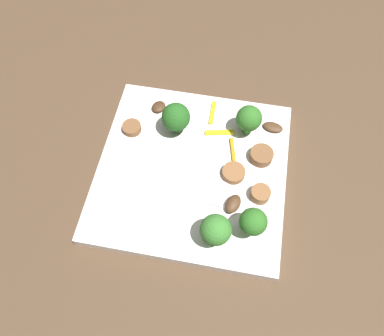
# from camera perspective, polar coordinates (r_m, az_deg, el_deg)

# --- Properties ---
(ground_plane) EXTENTS (1.40, 1.40, 0.00)m
(ground_plane) POSITION_cam_1_polar(r_m,az_deg,el_deg) (0.55, -0.00, -0.86)
(ground_plane) COLOR #4C3826
(plate) EXTENTS (0.27, 0.27, 0.02)m
(plate) POSITION_cam_1_polar(r_m,az_deg,el_deg) (0.54, -0.00, -0.44)
(plate) COLOR white
(plate) RESTS_ON ground_plane
(fork) EXTENTS (0.18, 0.03, 0.00)m
(fork) POSITION_cam_1_polar(r_m,az_deg,el_deg) (0.52, -6.44, -2.71)
(fork) COLOR silver
(fork) RESTS_ON plate
(broccoli_floret_0) EXTENTS (0.04, 0.04, 0.05)m
(broccoli_floret_0) POSITION_cam_1_polar(r_m,az_deg,el_deg) (0.47, 9.30, -8.13)
(broccoli_floret_0) COLOR #347525
(broccoli_floret_0) RESTS_ON plate
(broccoli_floret_1) EXTENTS (0.04, 0.04, 0.05)m
(broccoli_floret_1) POSITION_cam_1_polar(r_m,az_deg,el_deg) (0.54, -2.47, 7.73)
(broccoli_floret_1) COLOR #296420
(broccoli_floret_1) RESTS_ON plate
(broccoli_floret_2) EXTENTS (0.04, 0.04, 0.05)m
(broccoli_floret_2) POSITION_cam_1_polar(r_m,az_deg,el_deg) (0.46, 3.63, -9.40)
(broccoli_floret_2) COLOR #408630
(broccoli_floret_2) RESTS_ON plate
(broccoli_floret_3) EXTENTS (0.04, 0.04, 0.05)m
(broccoli_floret_3) POSITION_cam_1_polar(r_m,az_deg,el_deg) (0.54, 8.66, 7.42)
(broccoli_floret_3) COLOR #347525
(broccoli_floret_3) RESTS_ON plate
(sausage_slice_0) EXTENTS (0.04, 0.04, 0.01)m
(sausage_slice_0) POSITION_cam_1_polar(r_m,az_deg,el_deg) (0.54, 10.52, 1.88)
(sausage_slice_0) COLOR brown
(sausage_slice_0) RESTS_ON plate
(sausage_slice_1) EXTENTS (0.04, 0.04, 0.01)m
(sausage_slice_1) POSITION_cam_1_polar(r_m,az_deg,el_deg) (0.52, 6.30, -1.10)
(sausage_slice_1) COLOR brown
(sausage_slice_1) RESTS_ON plate
(sausage_slice_2) EXTENTS (0.04, 0.04, 0.02)m
(sausage_slice_2) POSITION_cam_1_polar(r_m,az_deg,el_deg) (0.51, 10.37, -3.92)
(sausage_slice_2) COLOR brown
(sausage_slice_2) RESTS_ON plate
(sausage_slice_3) EXTENTS (0.04, 0.04, 0.01)m
(sausage_slice_3) POSITION_cam_1_polar(r_m,az_deg,el_deg) (0.57, -9.15, 6.07)
(sausage_slice_3) COLOR brown
(sausage_slice_3) RESTS_ON plate
(mushroom_0) EXTENTS (0.03, 0.03, 0.01)m
(mushroom_0) POSITION_cam_1_polar(r_m,az_deg,el_deg) (0.59, -5.10, 9.27)
(mushroom_0) COLOR #422B19
(mushroom_0) RESTS_ON plate
(mushroom_1) EXTENTS (0.03, 0.02, 0.01)m
(mushroom_1) POSITION_cam_1_polar(r_m,az_deg,el_deg) (0.58, 12.23, 6.10)
(mushroom_1) COLOR #4C331E
(mushroom_1) RESTS_ON plate
(mushroom_2) EXTENTS (0.03, 0.03, 0.01)m
(mushroom_2) POSITION_cam_1_polar(r_m,az_deg,el_deg) (0.50, 6.28, -5.45)
(mushroom_2) COLOR #4C331E
(mushroom_2) RESTS_ON plate
(pepper_strip_0) EXTENTS (0.01, 0.04, 0.00)m
(pepper_strip_0) POSITION_cam_1_polar(r_m,az_deg,el_deg) (0.55, 6.24, 2.67)
(pepper_strip_0) COLOR orange
(pepper_strip_0) RESTS_ON plate
(pepper_strip_1) EXTENTS (0.04, 0.02, 0.00)m
(pepper_strip_1) POSITION_cam_1_polar(r_m,az_deg,el_deg) (0.56, 4.24, 5.41)
(pepper_strip_1) COLOR yellow
(pepper_strip_1) RESTS_ON plate
(pepper_strip_2) EXTENTS (0.01, 0.04, 0.00)m
(pepper_strip_2) POSITION_cam_1_polar(r_m,az_deg,el_deg) (0.58, 3.15, 8.39)
(pepper_strip_2) COLOR yellow
(pepper_strip_2) RESTS_ON plate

